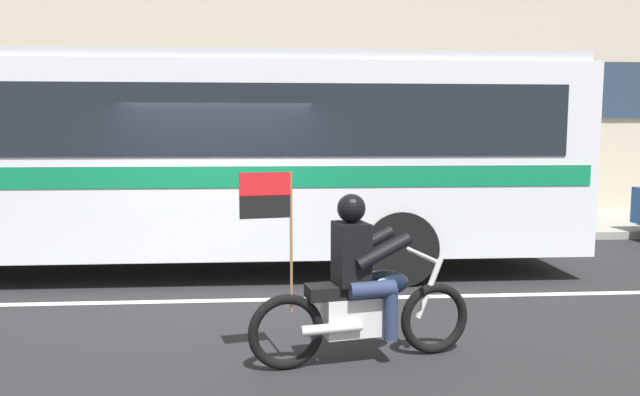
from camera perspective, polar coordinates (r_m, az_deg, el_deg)
name	(u,v)px	position (r m, az deg, el deg)	size (l,w,h in m)	color
ground_plane	(221,288)	(8.25, -9.52, -8.60)	(60.00, 60.00, 0.00)	black
sidewalk_curb	(243,225)	(13.22, -7.42, -2.61)	(28.00, 3.80, 0.15)	gray
lane_center_stripe	(216,301)	(7.68, -9.95, -9.71)	(26.60, 0.14, 0.01)	silver
office_building_facade	(246,33)	(15.55, -7.14, 15.50)	(28.00, 0.89, 9.21)	#B2A893
transit_bus	(168,148)	(9.29, -14.48, 4.71)	(12.19, 2.64, 3.22)	silver
motorcycle_with_rider	(361,291)	(5.49, 3.95, -8.95)	(2.16, 0.76, 1.78)	black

